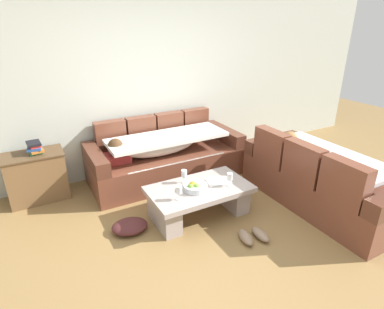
# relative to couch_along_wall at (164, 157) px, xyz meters

# --- Properties ---
(ground_plane) EXTENTS (14.00, 14.00, 0.00)m
(ground_plane) POSITION_rel_couch_along_wall_xyz_m (-0.10, -1.62, -0.33)
(ground_plane) COLOR olive
(back_wall) EXTENTS (9.00, 0.10, 2.70)m
(back_wall) POSITION_rel_couch_along_wall_xyz_m (-0.10, 0.53, 1.02)
(back_wall) COLOR #B8C0B3
(back_wall) RESTS_ON ground_plane
(couch_along_wall) EXTENTS (2.20, 0.92, 0.88)m
(couch_along_wall) POSITION_rel_couch_along_wall_xyz_m (0.00, 0.00, 0.00)
(couch_along_wall) COLOR brown
(couch_along_wall) RESTS_ON ground_plane
(couch_near_window) EXTENTS (0.92, 2.02, 0.88)m
(couch_near_window) POSITION_rel_couch_along_wall_xyz_m (1.44, -1.60, 0.00)
(couch_near_window) COLOR brown
(couch_near_window) RESTS_ON ground_plane
(coffee_table) EXTENTS (1.20, 0.68, 0.38)m
(coffee_table) POSITION_rel_couch_along_wall_xyz_m (-0.04, -1.12, -0.09)
(coffee_table) COLOR #A49792
(coffee_table) RESTS_ON ground_plane
(fruit_bowl) EXTENTS (0.28, 0.28, 0.10)m
(fruit_bowl) POSITION_rel_couch_along_wall_xyz_m (-0.12, -1.16, 0.09)
(fruit_bowl) COLOR silver
(fruit_bowl) RESTS_ON coffee_table
(wine_glass_near_left) EXTENTS (0.07, 0.07, 0.17)m
(wine_glass_near_left) POSITION_rel_couch_along_wall_xyz_m (-0.37, -1.26, 0.16)
(wine_glass_near_left) COLOR silver
(wine_glass_near_left) RESTS_ON coffee_table
(wine_glass_near_right) EXTENTS (0.07, 0.07, 0.17)m
(wine_glass_near_right) POSITION_rel_couch_along_wall_xyz_m (0.29, -1.27, 0.16)
(wine_glass_near_right) COLOR silver
(wine_glass_near_right) RESTS_ON coffee_table
(wine_glass_far_back) EXTENTS (0.07, 0.07, 0.17)m
(wine_glass_far_back) POSITION_rel_couch_along_wall_xyz_m (-0.14, -0.93, 0.16)
(wine_glass_far_back) COLOR silver
(wine_glass_far_back) RESTS_ON coffee_table
(open_magazine) EXTENTS (0.31, 0.25, 0.01)m
(open_magazine) POSITION_rel_couch_along_wall_xyz_m (0.23, -1.11, 0.05)
(open_magazine) COLOR white
(open_magazine) RESTS_ON coffee_table
(side_cabinet) EXTENTS (0.72, 0.44, 0.64)m
(side_cabinet) POSITION_rel_couch_along_wall_xyz_m (-1.69, 0.23, -0.01)
(side_cabinet) COLOR brown
(side_cabinet) RESTS_ON ground_plane
(book_stack_on_cabinet) EXTENTS (0.20, 0.23, 0.15)m
(book_stack_on_cabinet) POSITION_rel_couch_along_wall_xyz_m (-1.65, 0.23, 0.38)
(book_stack_on_cabinet) COLOR #338C59
(book_stack_on_cabinet) RESTS_ON side_cabinet
(pair_of_shoes) EXTENTS (0.32, 0.32, 0.09)m
(pair_of_shoes) POSITION_rel_couch_along_wall_xyz_m (0.24, -1.81, -0.29)
(pair_of_shoes) COLOR #8C7259
(pair_of_shoes) RESTS_ON ground_plane
(crumpled_garment) EXTENTS (0.45, 0.39, 0.12)m
(crumpled_garment) POSITION_rel_couch_along_wall_xyz_m (-0.88, -1.03, -0.27)
(crumpled_garment) COLOR #4C2323
(crumpled_garment) RESTS_ON ground_plane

